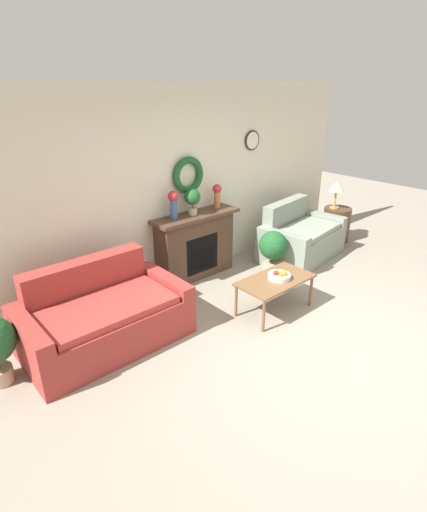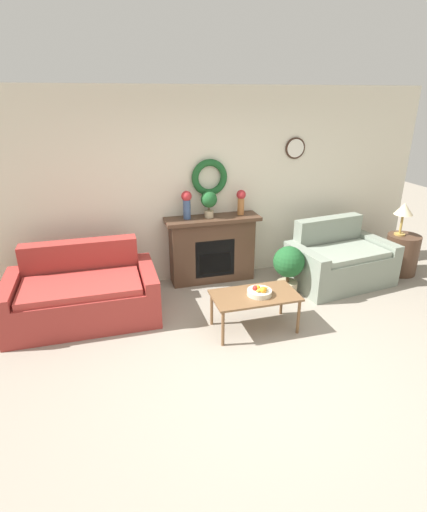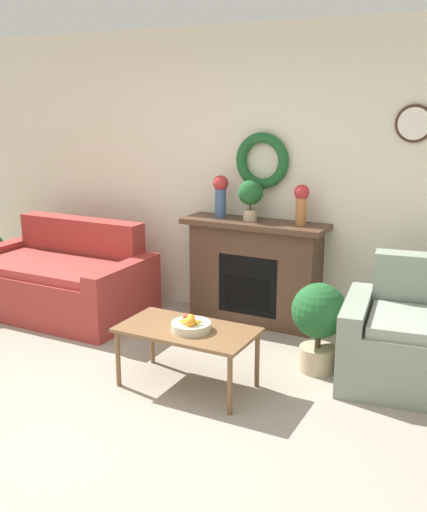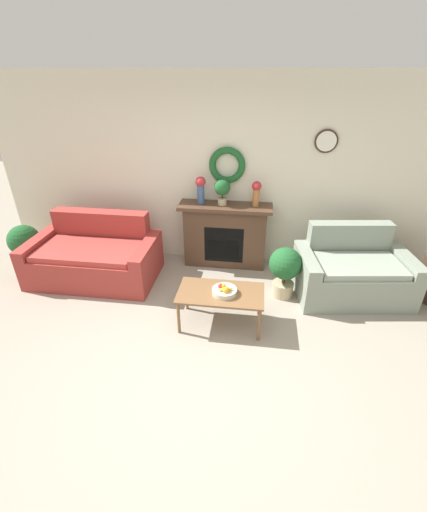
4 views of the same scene
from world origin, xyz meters
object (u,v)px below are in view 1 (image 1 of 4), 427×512
(loveseat_right, at_px, (300,238))
(side_table_by_loveseat, at_px, (336,224))
(potted_plant_on_mantel, at_px, (192,199))
(potted_plant_floor_by_loveseat, at_px, (273,249))
(couch_left, at_px, (103,317))
(fireplace, at_px, (195,245))
(table_lamp, at_px, (337,187))
(fruit_bowl, at_px, (279,276))
(vase_on_mantel_right, at_px, (217,194))
(vase_on_mantel_left, at_px, (173,203))
(coffee_table, at_px, (275,282))

(loveseat_right, height_order, side_table_by_loveseat, loveseat_right)
(potted_plant_on_mantel, height_order, potted_plant_floor_by_loveseat, potted_plant_on_mantel)
(couch_left, relative_size, loveseat_right, 1.14)
(potted_plant_on_mantel, bearing_deg, side_table_by_loveseat, -10.40)
(fireplace, height_order, loveseat_right, fireplace)
(table_lamp, bearing_deg, fruit_bowl, -159.97)
(side_table_by_loveseat, height_order, table_lamp, table_lamp)
(loveseat_right, distance_m, table_lamp, 1.25)
(loveseat_right, xyz_separation_m, vase_on_mantel_right, (-1.32, 0.59, 0.86))
(loveseat_right, bearing_deg, fruit_bowl, -158.95)
(couch_left, xyz_separation_m, fruit_bowl, (1.96, -0.85, 0.18))
(vase_on_mantel_left, distance_m, potted_plant_on_mantel, 0.31)
(loveseat_right, distance_m, potted_plant_on_mantel, 2.09)
(vase_on_mantel_left, bearing_deg, table_lamp, -9.09)
(fruit_bowl, bearing_deg, table_lamp, 20.03)
(fruit_bowl, bearing_deg, coffee_table, 152.41)
(coffee_table, relative_size, side_table_by_loveseat, 1.62)
(fruit_bowl, height_order, table_lamp, table_lamp)
(vase_on_mantel_right, xyz_separation_m, potted_plant_floor_by_loveseat, (0.43, -0.75, -0.76))
(loveseat_right, bearing_deg, side_table_by_loveseat, -6.06)
(couch_left, height_order, side_table_by_loveseat, couch_left)
(couch_left, xyz_separation_m, potted_plant_floor_by_loveseat, (2.67, -0.13, 0.11))
(loveseat_right, xyz_separation_m, fruit_bowl, (-1.60, -0.88, 0.17))
(fruit_bowl, bearing_deg, side_table_by_loveseat, 18.71)
(coffee_table, relative_size, table_lamp, 2.00)
(fireplace, relative_size, vase_on_mantel_left, 3.44)
(side_table_by_loveseat, xyz_separation_m, potted_plant_floor_by_loveseat, (-2.00, -0.20, 0.12))
(potted_plant_on_mantel, bearing_deg, fireplace, 16.42)
(fireplace, height_order, side_table_by_loveseat, fireplace)
(fireplace, xyz_separation_m, potted_plant_on_mantel, (-0.05, -0.01, 0.71))
(fireplace, xyz_separation_m, side_table_by_loveseat, (2.86, -0.55, -0.19))
(coffee_table, height_order, potted_plant_floor_by_loveseat, potted_plant_floor_by_loveseat)
(potted_plant_floor_by_loveseat, bearing_deg, table_lamp, 7.28)
(couch_left, distance_m, potted_plant_on_mantel, 2.06)
(couch_left, bearing_deg, potted_plant_on_mantel, 18.91)
(table_lamp, bearing_deg, vase_on_mantel_right, 167.96)
(fireplace, distance_m, fruit_bowl, 1.48)
(loveseat_right, relative_size, potted_plant_on_mantel, 4.14)
(vase_on_mantel_right, bearing_deg, potted_plant_floor_by_loveseat, -60.13)
(loveseat_right, xyz_separation_m, coffee_table, (-1.65, -0.86, 0.08))
(potted_plant_on_mantel, bearing_deg, potted_plant_floor_by_loveseat, -38.87)
(table_lamp, relative_size, vase_on_mantel_right, 1.39)
(coffee_table, bearing_deg, vase_on_mantel_right, 77.42)
(loveseat_right, height_order, vase_on_mantel_right, vase_on_mantel_right)
(potted_plant_floor_by_loveseat, bearing_deg, vase_on_mantel_left, 148.31)
(side_table_by_loveseat, bearing_deg, vase_on_mantel_left, 170.24)
(loveseat_right, relative_size, potted_plant_floor_by_loveseat, 2.19)
(coffee_table, bearing_deg, potted_plant_on_mantel, 96.14)
(fireplace, bearing_deg, coffee_table, -85.83)
(couch_left, relative_size, table_lamp, 3.57)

